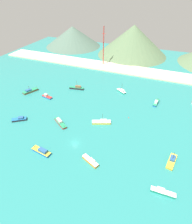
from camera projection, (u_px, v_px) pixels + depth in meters
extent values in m
cube|color=teal|center=(98.00, 111.00, 115.05)|extent=(260.00, 280.00, 0.50)
cube|color=#232328|center=(77.00, 88.00, 136.72)|extent=(10.60, 3.74, 1.28)
cube|color=#238C5B|center=(76.00, 87.00, 136.29)|extent=(10.81, 3.82, 0.20)
cube|color=brown|center=(78.00, 87.00, 135.59)|extent=(4.16, 2.10, 1.49)
cylinder|color=#4C3823|center=(77.00, 83.00, 134.22)|extent=(0.12, 0.12, 3.65)
cube|color=#198466|center=(121.00, 91.00, 133.63)|extent=(7.61, 6.14, 0.79)
cube|color=white|center=(121.00, 91.00, 133.35)|extent=(7.76, 6.27, 0.20)
cube|color=silver|center=(122.00, 90.00, 132.26)|extent=(3.65, 3.23, 1.32)
cylinder|color=#4C3823|center=(122.00, 86.00, 131.07)|extent=(0.15, 0.15, 4.29)
cube|color=#1E5BA8|center=(47.00, 97.00, 127.19)|extent=(7.81, 3.70, 0.80)
cube|color=red|center=(47.00, 96.00, 126.90)|extent=(7.97, 3.78, 0.20)
cube|color=#B2ADA3|center=(46.00, 95.00, 126.83)|extent=(2.64, 2.16, 1.46)
cube|color=gold|center=(101.00, 122.00, 104.63)|extent=(10.50, 6.51, 1.07)
cube|color=white|center=(101.00, 121.00, 104.26)|extent=(10.71, 6.64, 0.20)
cube|color=silver|center=(104.00, 121.00, 103.94)|extent=(4.24, 3.36, 0.95)
cylinder|color=#4C3823|center=(93.00, 121.00, 103.86)|extent=(0.62, 0.35, 1.45)
cylinder|color=#4C3823|center=(102.00, 117.00, 102.40)|extent=(0.11, 0.11, 4.32)
cube|color=#198466|center=(163.00, 193.00, 70.39)|extent=(9.07, 2.19, 1.03)
cube|color=white|center=(163.00, 192.00, 70.04)|extent=(9.25, 2.24, 0.20)
cube|color=silver|center=(161.00, 190.00, 69.96)|extent=(2.74, 1.53, 1.18)
cylinder|color=#4C3823|center=(175.00, 194.00, 68.51)|extent=(0.61, 0.14, 1.39)
cube|color=gold|center=(171.00, 162.00, 82.36)|extent=(4.27, 9.58, 0.80)
cube|color=gold|center=(172.00, 161.00, 82.07)|extent=(4.36, 9.77, 0.20)
cube|color=#28568C|center=(173.00, 158.00, 82.51)|extent=(2.62, 3.68, 1.04)
cylinder|color=#4C3823|center=(174.00, 156.00, 80.66)|extent=(0.16, 0.16, 3.70)
cube|color=#1E5BA8|center=(41.00, 152.00, 87.10)|extent=(9.95, 4.11, 0.94)
cube|color=gold|center=(41.00, 151.00, 86.77)|extent=(10.15, 4.19, 0.20)
cube|color=#28568C|center=(43.00, 151.00, 85.83)|extent=(4.58, 2.66, 1.31)
cylinder|color=#4C3823|center=(34.00, 146.00, 88.24)|extent=(0.58, 0.20, 1.28)
cube|color=red|center=(60.00, 123.00, 104.10)|extent=(10.30, 7.94, 1.00)
cube|color=#238C5B|center=(60.00, 122.00, 103.75)|extent=(10.50, 8.10, 0.20)
cube|color=#B2ADA3|center=(59.00, 120.00, 104.32)|extent=(4.94, 4.11, 0.95)
cylinder|color=#4C3823|center=(64.00, 126.00, 100.13)|extent=(0.56, 0.43, 1.35)
cube|color=#1E5BA8|center=(156.00, 103.00, 120.97)|extent=(3.16, 8.94, 0.95)
cube|color=#238C5B|center=(156.00, 102.00, 120.64)|extent=(3.22, 9.12, 0.20)
cube|color=silver|center=(156.00, 102.00, 119.35)|extent=(1.91, 2.74, 1.57)
cylinder|color=#4C3823|center=(158.00, 99.00, 123.12)|extent=(0.18, 0.58, 1.29)
cube|color=orange|center=(90.00, 161.00, 82.37)|extent=(8.67, 5.41, 1.19)
cube|color=white|center=(90.00, 160.00, 81.97)|extent=(8.84, 5.52, 0.20)
cube|color=silver|center=(92.00, 161.00, 80.97)|extent=(3.30, 2.63, 1.09)
cylinder|color=#4C3823|center=(84.00, 154.00, 83.81)|extent=(0.67, 0.39, 1.60)
cube|color=#232328|center=(19.00, 120.00, 106.76)|extent=(7.86, 6.70, 1.00)
cube|color=#1E669E|center=(19.00, 119.00, 106.41)|extent=(8.02, 6.83, 0.20)
cube|color=#28568C|center=(21.00, 118.00, 106.26)|extent=(3.46, 3.27, 0.95)
cube|color=brown|center=(30.00, 91.00, 133.32)|extent=(7.24, 11.00, 1.26)
cube|color=#238C5B|center=(30.00, 90.00, 132.90)|extent=(7.39, 11.22, 0.20)
cube|color=#28568C|center=(28.00, 90.00, 131.81)|extent=(3.70, 4.42, 0.99)
cylinder|color=#4C3823|center=(36.00, 87.00, 135.12)|extent=(0.40, 0.70, 1.69)
cylinder|color=#4C3823|center=(29.00, 88.00, 131.23)|extent=(0.17, 0.17, 2.45)
sphere|color=red|center=(129.00, 118.00, 108.82)|extent=(0.63, 0.63, 0.63)
cube|color=beige|center=(126.00, 69.00, 165.18)|extent=(247.00, 20.01, 1.20)
cone|color=#4C6656|center=(73.00, 36.00, 218.39)|extent=(63.72, 63.72, 21.92)
cone|color=#56704C|center=(133.00, 40.00, 190.00)|extent=(70.97, 70.97, 29.56)
cylinder|color=#B7332D|center=(103.00, 47.00, 165.10)|extent=(0.80, 0.80, 33.95)
cylinder|color=#B7332D|center=(104.00, 34.00, 158.79)|extent=(3.39, 0.40, 0.40)
cylinder|color=#B7332D|center=(104.00, 42.00, 162.73)|extent=(0.40, 2.72, 0.40)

